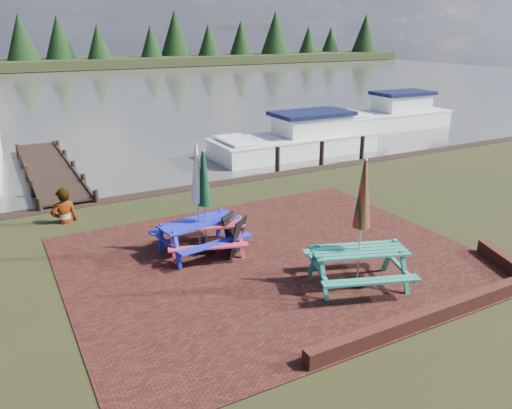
{
  "coord_description": "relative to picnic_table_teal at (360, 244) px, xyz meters",
  "views": [
    {
      "loc": [
        -5.25,
        -7.92,
        5.0
      ],
      "look_at": [
        0.14,
        2.04,
        1.0
      ],
      "focal_mm": 35.0,
      "sensor_mm": 36.0,
      "label": 1
    }
  ],
  "objects": [
    {
      "name": "ground",
      "position": [
        -0.93,
        0.86,
        -0.93
      ],
      "size": [
        120.0,
        120.0,
        0.0
      ],
      "primitive_type": "plane",
      "color": "black",
      "rests_on": "ground"
    },
    {
      "name": "paving",
      "position": [
        -0.93,
        1.86,
        -0.92
      ],
      "size": [
        9.0,
        7.5,
        0.02
      ],
      "primitive_type": "cube",
      "color": "black",
      "rests_on": "ground"
    },
    {
      "name": "brick_wall",
      "position": [
        1.22,
        -1.55,
        -0.78
      ],
      "size": [
        6.21,
        1.79,
        0.3
      ],
      "color": "#4C1E16",
      "rests_on": "ground"
    },
    {
      "name": "water",
      "position": [
        -0.93,
        37.86,
        -0.93
      ],
      "size": [
        120.0,
        60.0,
        0.02
      ],
      "primitive_type": "cube",
      "color": "#48473E",
      "rests_on": "ground"
    },
    {
      "name": "far_treeline",
      "position": [
        -0.93,
        66.86,
        2.35
      ],
      "size": [
        120.0,
        10.0,
        8.1
      ],
      "color": "black",
      "rests_on": "ground"
    },
    {
      "name": "picnic_table_teal",
      "position": [
        0.0,
        0.0,
        0.0
      ],
      "size": [
        2.38,
        2.25,
        2.66
      ],
      "rotation": [
        0.0,
        0.0,
        -0.34
      ],
      "color": "#298672",
      "rests_on": "ground"
    },
    {
      "name": "picnic_table_red",
      "position": [
        -2.1,
        2.94,
        -0.07
      ],
      "size": [
        2.18,
        2.05,
        2.47
      ],
      "rotation": [
        0.0,
        0.0,
        -0.32
      ],
      "color": "#C03148",
      "rests_on": "ground"
    },
    {
      "name": "picnic_table_blue",
      "position": [
        -2.21,
        3.05,
        -0.03
      ],
      "size": [
        2.09,
        1.92,
        2.58
      ],
      "rotation": [
        0.0,
        0.0,
        0.15
      ],
      "color": "#1A22C8",
      "rests_on": "ground"
    },
    {
      "name": "chalkboard",
      "position": [
        -1.54,
        2.55,
        -0.45
      ],
      "size": [
        0.6,
        0.86,
        0.94
      ],
      "rotation": [
        0.0,
        0.0,
        0.68
      ],
      "color": "black",
      "rests_on": "ground"
    },
    {
      "name": "jetty",
      "position": [
        -4.43,
        12.14,
        -0.82
      ],
      "size": [
        1.76,
        9.08,
        1.0
      ],
      "color": "black",
      "rests_on": "ground"
    },
    {
      "name": "boat_near",
      "position": [
        5.55,
        10.83,
        -0.54
      ],
      "size": [
        7.34,
        2.55,
        1.98
      ],
      "rotation": [
        0.0,
        0.0,
        1.57
      ],
      "color": "white",
      "rests_on": "ground"
    },
    {
      "name": "boat_far",
      "position": [
        13.41,
        13.5,
        -0.49
      ],
      "size": [
        6.98,
        2.7,
        2.15
      ],
      "rotation": [
        0.0,
        0.0,
        1.53
      ],
      "color": "white",
      "rests_on": "ground"
    },
    {
      "name": "person",
      "position": [
        -4.73,
        6.56,
        0.03
      ],
      "size": [
        0.74,
        0.52,
        1.93
      ],
      "primitive_type": "imported",
      "rotation": [
        0.0,
        0.0,
        3.23
      ],
      "color": "gray",
      "rests_on": "ground"
    }
  ]
}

